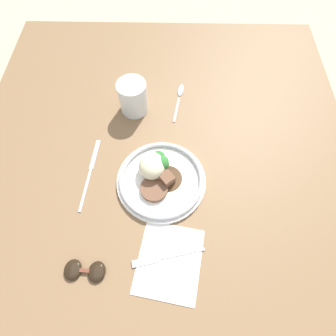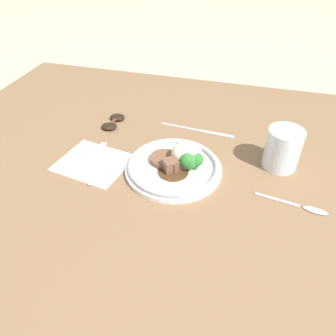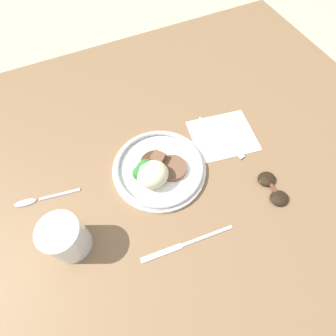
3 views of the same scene
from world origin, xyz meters
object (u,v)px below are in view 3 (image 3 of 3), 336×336
(juice_glass, at_px, (66,239))
(sunglasses, at_px, (273,188))
(plate, at_px, (157,169))
(knife, at_px, (184,245))
(fork, at_px, (225,141))
(spoon, at_px, (34,201))

(juice_glass, xyz_separation_m, sunglasses, (-0.47, 0.07, -0.04))
(plate, distance_m, knife, 0.19)
(knife, bearing_deg, sunglasses, -168.87)
(juice_glass, bearing_deg, fork, -167.79)
(fork, height_order, sunglasses, sunglasses)
(juice_glass, xyz_separation_m, fork, (-0.44, -0.09, -0.04))
(plate, height_order, fork, plate)
(juice_glass, bearing_deg, plate, -160.62)
(knife, distance_m, spoon, 0.36)
(plate, bearing_deg, knife, 84.12)
(juice_glass, relative_size, spoon, 0.65)
(spoon, bearing_deg, knife, 148.04)
(plate, xyz_separation_m, fork, (-0.20, -0.01, -0.02))
(juice_glass, height_order, spoon, juice_glass)
(spoon, xyz_separation_m, sunglasses, (-0.52, 0.21, 0.01))
(juice_glass, distance_m, spoon, 0.15)
(sunglasses, bearing_deg, spoon, -18.61)
(juice_glass, relative_size, fork, 0.59)
(fork, xyz_separation_m, sunglasses, (-0.03, 0.17, 0.00))
(juice_glass, bearing_deg, sunglasses, 170.87)
(juice_glass, distance_m, fork, 0.45)
(sunglasses, bearing_deg, juice_glass, -5.69)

